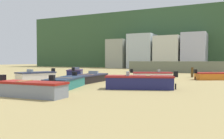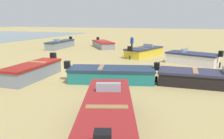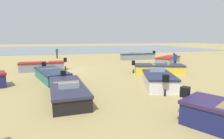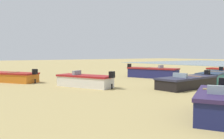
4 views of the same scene
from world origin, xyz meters
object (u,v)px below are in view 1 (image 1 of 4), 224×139
(boat_grey_4, at_px, (31,89))
(boat_orange_9, at_px, (221,76))
(boat_teal_1, at_px, (66,83))
(boat_navy_5, at_px, (140,82))
(boat_black_2, at_px, (89,78))
(mooring_post_near_water, at_px, (192,72))
(boat_white_10, at_px, (36,76))
(boat_navy_8, at_px, (75,73))
(boat_white_3, at_px, (152,76))

(boat_grey_4, distance_m, boat_orange_9, 19.60)
(boat_teal_1, distance_m, boat_navy_5, 5.29)
(boat_black_2, distance_m, boat_navy_5, 6.61)
(boat_black_2, relative_size, mooring_post_near_water, 4.32)
(boat_teal_1, relative_size, boat_black_2, 0.97)
(boat_teal_1, height_order, boat_white_10, boat_white_10)
(boat_teal_1, distance_m, boat_orange_9, 16.39)
(boat_orange_9, bearing_deg, boat_white_10, -91.54)
(boat_white_10, distance_m, mooring_post_near_water, 17.49)
(boat_navy_8, height_order, boat_white_10, boat_navy_8)
(boat_grey_4, height_order, boat_navy_5, boat_navy_5)
(boat_black_2, bearing_deg, boat_orange_9, 35.80)
(boat_white_3, height_order, boat_orange_9, boat_white_3)
(boat_white_10, bearing_deg, boat_navy_8, -75.45)
(boat_teal_1, distance_m, boat_white_3, 10.41)
(boat_orange_9, bearing_deg, boat_grey_4, -57.72)
(boat_white_3, bearing_deg, mooring_post_near_water, 128.96)
(boat_teal_1, height_order, boat_black_2, boat_teal_1)
(boat_teal_1, distance_m, boat_black_2, 4.83)
(boat_teal_1, height_order, mooring_post_near_water, mooring_post_near_water)
(boat_teal_1, xyz_separation_m, boat_navy_5, (4.98, 1.78, 0.09))
(boat_teal_1, distance_m, boat_grey_4, 4.41)
(boat_white_3, relative_size, boat_white_10, 1.04)
(boat_teal_1, height_order, boat_white_3, boat_white_3)
(boat_teal_1, xyz_separation_m, boat_white_3, (3.41, 9.83, 0.02))
(boat_navy_8, bearing_deg, boat_black_2, -73.85)
(boat_white_3, relative_size, mooring_post_near_water, 3.60)
(boat_white_3, xyz_separation_m, mooring_post_near_water, (3.08, 5.77, 0.17))
(boat_navy_5, height_order, boat_navy_8, boat_navy_5)
(boat_orange_9, bearing_deg, boat_navy_5, -53.50)
(boat_grey_4, bearing_deg, boat_teal_1, -170.94)
(boat_white_10, relative_size, mooring_post_near_water, 3.45)
(boat_white_10, bearing_deg, mooring_post_near_water, -119.25)
(boat_navy_8, relative_size, mooring_post_near_water, 3.25)
(boat_navy_5, height_order, boat_orange_9, boat_navy_5)
(boat_navy_8, bearing_deg, boat_white_10, -123.05)
(boat_navy_8, bearing_deg, boat_grey_4, -92.34)
(boat_white_3, bearing_deg, boat_navy_8, -113.68)
(boat_grey_4, relative_size, boat_navy_8, 1.14)
(boat_black_2, distance_m, boat_orange_9, 13.58)
(boat_black_2, relative_size, boat_white_3, 1.20)
(boat_white_10, xyz_separation_m, mooring_post_near_water, (13.05, 11.64, 0.14))
(boat_grey_4, xyz_separation_m, boat_orange_9, (8.72, 17.55, -0.05))
(boat_white_3, height_order, boat_navy_5, boat_navy_5)
(boat_orange_9, height_order, boat_white_10, boat_white_10)
(boat_black_2, height_order, mooring_post_near_water, mooring_post_near_water)
(boat_black_2, xyz_separation_m, boat_white_10, (-5.63, -0.77, 0.07))
(boat_white_3, relative_size, boat_navy_5, 0.85)
(boat_black_2, bearing_deg, boat_white_10, -175.21)
(boat_black_2, relative_size, boat_navy_8, 1.33)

